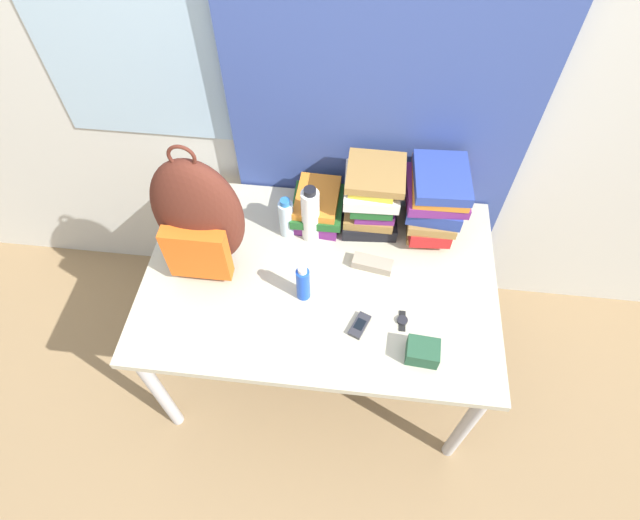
{
  "coord_description": "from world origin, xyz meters",
  "views": [
    {
      "loc": [
        0.12,
        -0.61,
        2.25
      ],
      "look_at": [
        0.0,
        0.44,
        0.8
      ],
      "focal_mm": 28.0,
      "sensor_mm": 36.0,
      "label": 1
    }
  ],
  "objects": [
    {
      "name": "book_stack_center",
      "position": [
        0.17,
        0.72,
        0.84
      ],
      "size": [
        0.23,
        0.24,
        0.28
      ],
      "color": "black",
      "rests_on": "desk"
    },
    {
      "name": "water_bottle",
      "position": [
        -0.15,
        0.63,
        0.79
      ],
      "size": [
        0.06,
        0.06,
        0.19
      ],
      "color": "silver",
      "rests_on": "desk"
    },
    {
      "name": "book_stack_left",
      "position": [
        -0.04,
        0.72,
        0.77
      ],
      "size": [
        0.2,
        0.24,
        0.13
      ],
      "color": "#6B2370",
      "rests_on": "desk"
    },
    {
      "name": "desk",
      "position": [
        0.0,
        0.44,
        0.63
      ],
      "size": [
        1.32,
        0.87,
        0.7
      ],
      "color": "#B7B299",
      "rests_on": "ground_plane"
    },
    {
      "name": "cell_phone",
      "position": [
        0.16,
        0.24,
        0.71
      ],
      "size": [
        0.08,
        0.11,
        0.02
      ],
      "color": "#2D2D33",
      "rests_on": "desk"
    },
    {
      "name": "sunglasses_case",
      "position": [
        0.19,
        0.5,
        0.72
      ],
      "size": [
        0.16,
        0.08,
        0.04
      ],
      "color": "gray",
      "rests_on": "desk"
    },
    {
      "name": "sports_bottle",
      "position": [
        -0.06,
        0.62,
        0.83
      ],
      "size": [
        0.07,
        0.07,
        0.26
      ],
      "color": "white",
      "rests_on": "desk"
    },
    {
      "name": "book_stack_right",
      "position": [
        0.4,
        0.72,
        0.86
      ],
      "size": [
        0.23,
        0.28,
        0.3
      ],
      "color": "olive",
      "rests_on": "desk"
    },
    {
      "name": "sunscreen_bottle",
      "position": [
        -0.05,
        0.34,
        0.78
      ],
      "size": [
        0.05,
        0.05,
        0.17
      ],
      "color": "blue",
      "rests_on": "desk"
    },
    {
      "name": "curtain_blue",
      "position": [
        0.16,
        0.9,
        1.25
      ],
      "size": [
        1.12,
        0.04,
        2.5
      ],
      "color": "#384C93",
      "rests_on": "ground_plane"
    },
    {
      "name": "camera_pouch",
      "position": [
        0.38,
        0.15,
        0.73
      ],
      "size": [
        0.11,
        0.09,
        0.06
      ],
      "color": "#234C33",
      "rests_on": "desk"
    },
    {
      "name": "wall_back",
      "position": [
        -0.0,
        0.96,
        1.25
      ],
      "size": [
        6.0,
        0.06,
        2.5
      ],
      "color": "beige",
      "rests_on": "ground_plane"
    },
    {
      "name": "backpack",
      "position": [
        -0.43,
        0.47,
        0.94
      ],
      "size": [
        0.32,
        0.2,
        0.56
      ],
      "color": "#512319",
      "rests_on": "desk"
    },
    {
      "name": "wristwatch",
      "position": [
        0.31,
        0.28,
        0.71
      ],
      "size": [
        0.04,
        0.08,
        0.01
      ],
      "color": "black",
      "rests_on": "desk"
    },
    {
      "name": "ground_plane",
      "position": [
        0.0,
        0.0,
        0.0
      ],
      "size": [
        12.0,
        12.0,
        0.0
      ],
      "primitive_type": "plane",
      "color": "#8C704C"
    }
  ]
}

